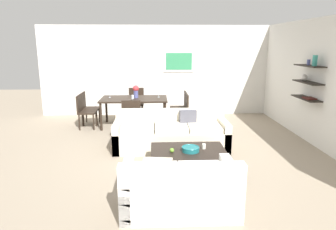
{
  "coord_description": "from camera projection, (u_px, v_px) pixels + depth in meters",
  "views": [
    {
      "loc": [
        -0.43,
        -5.77,
        2.16
      ],
      "look_at": [
        -0.17,
        0.2,
        0.75
      ],
      "focal_mm": 32.4,
      "sensor_mm": 36.0,
      "label": 1
    }
  ],
  "objects": [
    {
      "name": "wine_glass_right_far",
      "position": [
        159.0,
        93.0,
        8.15
      ],
      "size": [
        0.06,
        0.06,
        0.17
      ],
      "color": "silver",
      "rests_on": "dining_table"
    },
    {
      "name": "right_wall_shelf_unit",
      "position": [
        315.0,
        82.0,
        6.52
      ],
      "size": [
        0.34,
        8.2,
        2.7
      ],
      "color": "silver",
      "rests_on": "ground"
    },
    {
      "name": "sofa_beige",
      "position": [
        171.0,
        135.0,
        6.38
      ],
      "size": [
        2.35,
        0.9,
        0.78
      ],
      "color": "beige",
      "rests_on": "ground"
    },
    {
      "name": "decorative_bowl",
      "position": [
        190.0,
        149.0,
        5.13
      ],
      "size": [
        0.3,
        0.3,
        0.08
      ],
      "color": "#19666B",
      "rests_on": "coffee_table"
    },
    {
      "name": "wine_glass_left_far",
      "position": [
        110.0,
        93.0,
        8.1
      ],
      "size": [
        0.06,
        0.06,
        0.16
      ],
      "color": "silver",
      "rests_on": "dining_table"
    },
    {
      "name": "ground_plane",
      "position": [
        177.0,
        153.0,
        6.13
      ],
      "size": [
        18.0,
        18.0,
        0.0
      ],
      "primitive_type": "plane",
      "color": "gray"
    },
    {
      "name": "dining_chair_left_near",
      "position": [
        84.0,
        109.0,
        7.81
      ],
      "size": [
        0.44,
        0.44,
        0.88
      ],
      "color": "black",
      "rests_on": "ground"
    },
    {
      "name": "apple_on_coffee_table",
      "position": [
        172.0,
        150.0,
        5.08
      ],
      "size": [
        0.08,
        0.08,
        0.08
      ],
      "primitive_type": "sphere",
      "color": "#669E2D",
      "rests_on": "coffee_table"
    },
    {
      "name": "dining_table",
      "position": [
        134.0,
        101.0,
        8.05
      ],
      "size": [
        1.75,
        1.0,
        0.75
      ],
      "color": "black",
      "rests_on": "ground"
    },
    {
      "name": "coffee_table",
      "position": [
        188.0,
        161.0,
        5.21
      ],
      "size": [
        1.28,
        0.96,
        0.38
      ],
      "color": "black",
      "rests_on": "ground"
    },
    {
      "name": "loveseat_white",
      "position": [
        179.0,
        189.0,
        4.0
      ],
      "size": [
        1.51,
        0.9,
        0.78
      ],
      "color": "white",
      "rests_on": "ground"
    },
    {
      "name": "dining_chair_right_far",
      "position": [
        181.0,
        105.0,
        8.36
      ],
      "size": [
        0.44,
        0.44,
        0.88
      ],
      "color": "black",
      "rests_on": "ground"
    },
    {
      "name": "centerpiece_vase",
      "position": [
        136.0,
        91.0,
        8.05
      ],
      "size": [
        0.16,
        0.16,
        0.33
      ],
      "color": "#4C518C",
      "rests_on": "dining_table"
    },
    {
      "name": "dining_chair_head",
      "position": [
        136.0,
        101.0,
        8.97
      ],
      "size": [
        0.44,
        0.44,
        0.88
      ],
      "color": "black",
      "rests_on": "ground"
    },
    {
      "name": "back_wall_unit",
      "position": [
        179.0,
        71.0,
        9.26
      ],
      "size": [
        8.4,
        0.09,
        2.7
      ],
      "color": "silver",
      "rests_on": "ground"
    },
    {
      "name": "dining_chair_foot",
      "position": [
        132.0,
        115.0,
        7.2
      ],
      "size": [
        0.44,
        0.44,
        0.88
      ],
      "color": "black",
      "rests_on": "ground"
    },
    {
      "name": "dining_chair_left_far",
      "position": [
        88.0,
        106.0,
        8.25
      ],
      "size": [
        0.44,
        0.44,
        0.88
      ],
      "color": "black",
      "rests_on": "ground"
    },
    {
      "name": "candle_jar",
      "position": [
        204.0,
        146.0,
        5.26
      ],
      "size": [
        0.07,
        0.07,
        0.09
      ],
      "primitive_type": "cylinder",
      "color": "silver",
      "rests_on": "coffee_table"
    },
    {
      "name": "dining_chair_right_near",
      "position": [
        183.0,
        109.0,
        7.92
      ],
      "size": [
        0.44,
        0.44,
        0.88
      ],
      "color": "black",
      "rests_on": "ground"
    },
    {
      "name": "wine_glass_foot",
      "position": [
        133.0,
        97.0,
        7.58
      ],
      "size": [
        0.06,
        0.06,
        0.16
      ],
      "color": "silver",
      "rests_on": "dining_table"
    }
  ]
}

